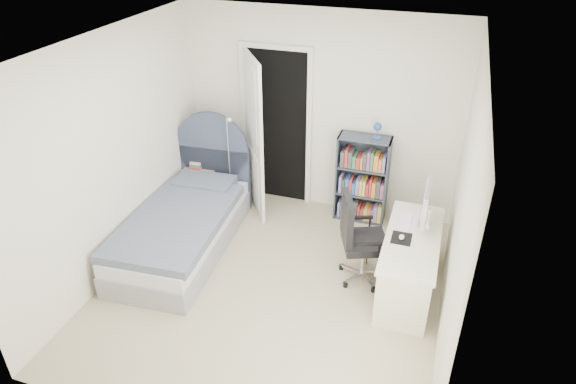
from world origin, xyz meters
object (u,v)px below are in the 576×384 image
(floor_lamp, at_px, (231,174))
(desk, at_px, (410,261))
(office_chair, at_px, (358,235))
(nightstand, at_px, (202,174))
(bookcase, at_px, (362,182))
(bed, at_px, (185,223))

(floor_lamp, bearing_deg, desk, -20.04)
(office_chair, bearing_deg, nightstand, 156.82)
(bookcase, distance_m, office_chair, 1.20)
(bed, distance_m, desk, 2.54)
(bed, relative_size, nightstand, 3.61)
(bed, bearing_deg, desk, 0.17)
(bed, height_order, desk, bed)
(office_chair, bearing_deg, floor_lamp, 154.58)
(bed, relative_size, desk, 1.63)
(bed, distance_m, floor_lamp, 0.92)
(nightstand, bearing_deg, office_chair, -23.18)
(bed, xyz_separation_m, office_chair, (1.99, 0.01, 0.26))
(floor_lamp, xyz_separation_m, bookcase, (1.60, 0.34, -0.02))
(bookcase, bearing_deg, floor_lamp, -168.07)
(bed, height_order, nightstand, bed)
(floor_lamp, xyz_separation_m, office_chair, (1.78, -0.85, 0.02))
(nightstand, bearing_deg, bookcase, 6.12)
(nightstand, relative_size, office_chair, 0.59)
(desk, height_order, office_chair, desk)
(office_chair, bearing_deg, bed, -179.68)
(bed, distance_m, nightstand, 1.01)
(bookcase, height_order, desk, bookcase)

